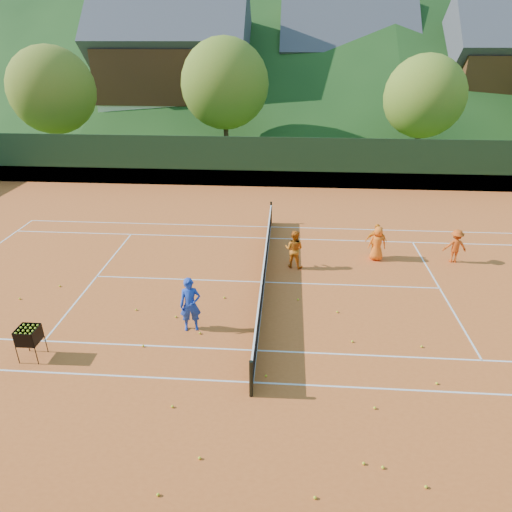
# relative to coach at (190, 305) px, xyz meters

# --- Properties ---
(ground) EXTENTS (400.00, 400.00, 0.00)m
(ground) POSITION_rel_coach_xyz_m (2.09, 3.16, -0.90)
(ground) COLOR #31541A
(ground) RESTS_ON ground
(clay_court) EXTENTS (40.00, 24.00, 0.02)m
(clay_court) POSITION_rel_coach_xyz_m (2.09, 3.16, -0.89)
(clay_court) COLOR #C1541F
(clay_court) RESTS_ON ground
(coach) EXTENTS (0.71, 0.54, 1.77)m
(coach) POSITION_rel_coach_xyz_m (0.00, 0.00, 0.00)
(coach) COLOR #1B3BB2
(coach) RESTS_ON clay_court
(student_a) EXTENTS (0.89, 0.78, 1.54)m
(student_a) POSITION_rel_coach_xyz_m (3.18, 4.52, -0.11)
(student_a) COLOR #D26412
(student_a) RESTS_ON clay_court
(student_b) EXTENTS (0.87, 0.41, 1.44)m
(student_b) POSITION_rel_coach_xyz_m (6.53, 5.67, -0.16)
(student_b) COLOR orange
(student_b) RESTS_ON clay_court
(student_c) EXTENTS (0.71, 0.47, 1.43)m
(student_c) POSITION_rel_coach_xyz_m (6.54, 5.41, -0.17)
(student_c) COLOR orange
(student_c) RESTS_ON clay_court
(student_d) EXTENTS (0.91, 0.54, 1.39)m
(student_d) POSITION_rel_coach_xyz_m (9.63, 5.44, -0.19)
(student_d) COLOR #D04B12
(student_d) RESTS_ON clay_court
(tennis_ball_0) EXTENTS (0.07, 0.07, 0.07)m
(tennis_ball_0) POSITION_rel_coach_xyz_m (6.93, -0.46, -0.85)
(tennis_ball_0) COLOR #C4D323
(tennis_ball_0) RESTS_ON clay_court
(tennis_ball_1) EXTENTS (0.07, 0.07, 0.07)m
(tennis_ball_1) POSITION_rel_coach_xyz_m (5.15, -3.05, -0.85)
(tennis_ball_1) COLOR #C4D323
(tennis_ball_1) RESTS_ON clay_court
(tennis_ball_2) EXTENTS (0.07, 0.07, 0.07)m
(tennis_ball_2) POSITION_rel_coach_xyz_m (-1.26, -1.02, -0.85)
(tennis_ball_2) COLOR #C4D323
(tennis_ball_2) RESTS_ON clay_court
(tennis_ball_3) EXTENTS (0.07, 0.07, 0.07)m
(tennis_ball_3) POSITION_rel_coach_xyz_m (1.13, -4.82, -0.85)
(tennis_ball_3) COLOR #C4D323
(tennis_ball_3) RESTS_ON clay_court
(tennis_ball_4) EXTENTS (0.07, 0.07, 0.07)m
(tennis_ball_4) POSITION_rel_coach_xyz_m (0.76, 1.90, -0.85)
(tennis_ball_4) COLOR #C4D323
(tennis_ball_4) RESTS_ON clay_court
(tennis_ball_5) EXTENTS (0.07, 0.07, 0.07)m
(tennis_ball_5) POSITION_rel_coach_xyz_m (0.30, -0.26, -0.85)
(tennis_ball_5) COLOR #C4D323
(tennis_ball_5) RESTS_ON clay_court
(tennis_ball_7) EXTENTS (0.07, 0.07, 0.07)m
(tennis_ball_7) POSITION_rel_coach_xyz_m (5.04, -4.78, -0.85)
(tennis_ball_7) COLOR #C4D323
(tennis_ball_7) RESTS_ON clay_court
(tennis_ball_8) EXTENTS (0.07, 0.07, 0.07)m
(tennis_ball_8) POSITION_rel_coach_xyz_m (-2.07, 0.91, -0.85)
(tennis_ball_8) COLOR #C4D323
(tennis_ball_8) RESTS_ON clay_court
(tennis_ball_9) EXTENTS (0.07, 0.07, 0.07)m
(tennis_ball_9) POSITION_rel_coach_xyz_m (4.62, 1.25, -0.85)
(tennis_ball_9) COLOR #C4D323
(tennis_ball_9) RESTS_ON clay_court
(tennis_ball_10) EXTENTS (0.07, 0.07, 0.07)m
(tennis_ball_10) POSITION_rel_coach_xyz_m (2.43, -2.07, -0.85)
(tennis_ball_10) COLOR #C4D323
(tennis_ball_10) RESTS_ON clay_court
(tennis_ball_12) EXTENTS (0.07, 0.07, 0.07)m
(tennis_ball_12) POSITION_rel_coach_xyz_m (0.46, -5.75, -0.85)
(tennis_ball_12) COLOR #C4D323
(tennis_ball_12) RESTS_ON clay_court
(tennis_ball_13) EXTENTS (0.07, 0.07, 0.07)m
(tennis_ball_13) POSITION_rel_coach_xyz_m (3.33, 1.95, -0.85)
(tennis_ball_13) COLOR #C4D323
(tennis_ball_13) RESTS_ON clay_court
(tennis_ball_14) EXTENTS (0.07, 0.07, 0.07)m
(tennis_ball_14) POSITION_rel_coach_xyz_m (4.65, -4.71, -0.85)
(tennis_ball_14) COLOR #C4D323
(tennis_ball_14) RESTS_ON clay_court
(tennis_ball_15) EXTENTS (0.07, 0.07, 0.07)m
(tennis_ball_15) POSITION_rel_coach_xyz_m (-5.35, 2.29, -0.85)
(tennis_ball_15) COLOR #C4D323
(tennis_ball_15) RESTS_ON clay_court
(tennis_ball_16) EXTENTS (0.07, 0.07, 0.07)m
(tennis_ball_16) POSITION_rel_coach_xyz_m (-6.34, 1.33, -0.85)
(tennis_ball_16) COLOR #C4D323
(tennis_ball_16) RESTS_ON clay_court
(tennis_ball_17) EXTENTS (0.07, 0.07, 0.07)m
(tennis_ball_17) POSITION_rel_coach_xyz_m (5.83, -5.19, -0.85)
(tennis_ball_17) COLOR #C4D323
(tennis_ball_17) RESTS_ON clay_court
(tennis_ball_18) EXTENTS (0.07, 0.07, 0.07)m
(tennis_ball_18) POSITION_rel_coach_xyz_m (4.93, -0.35, -0.85)
(tennis_ball_18) COLOR #C4D323
(tennis_ball_18) RESTS_ON clay_court
(tennis_ball_20) EXTENTS (0.07, 0.07, 0.07)m
(tennis_ball_20) POSITION_rel_coach_xyz_m (-0.65, 0.58, -0.85)
(tennis_ball_20) COLOR #C4D323
(tennis_ball_20) RESTS_ON clay_court
(tennis_ball_22) EXTENTS (0.07, 0.07, 0.07)m
(tennis_ball_22) POSITION_rel_coach_xyz_m (6.92, -2.05, -0.85)
(tennis_ball_22) COLOR #C4D323
(tennis_ball_22) RESTS_ON clay_court
(tennis_ball_23) EXTENTS (0.07, 0.07, 0.07)m
(tennis_ball_23) POSITION_rel_coach_xyz_m (3.58, -5.59, -0.85)
(tennis_ball_23) COLOR #C4D323
(tennis_ball_23) RESTS_ON clay_court
(tennis_ball_24) EXTENTS (0.07, 0.07, 0.07)m
(tennis_ball_24) POSITION_rel_coach_xyz_m (0.18, -3.36, -0.85)
(tennis_ball_24) COLOR #C4D323
(tennis_ball_24) RESTS_ON clay_court
(court_lines) EXTENTS (23.83, 11.03, 0.00)m
(court_lines) POSITION_rel_coach_xyz_m (2.09, 3.16, -0.88)
(court_lines) COLOR white
(court_lines) RESTS_ON clay_court
(tennis_net) EXTENTS (0.10, 12.07, 1.10)m
(tennis_net) POSITION_rel_coach_xyz_m (2.09, 3.16, -0.38)
(tennis_net) COLOR black
(tennis_net) RESTS_ON clay_court
(perimeter_fence) EXTENTS (40.40, 24.24, 3.00)m
(perimeter_fence) POSITION_rel_coach_xyz_m (2.09, 3.16, 0.36)
(perimeter_fence) COLOR black
(perimeter_fence) RESTS_ON clay_court
(ball_hopper) EXTENTS (0.57, 0.57, 1.00)m
(ball_hopper) POSITION_rel_coach_xyz_m (-4.22, -1.72, -0.14)
(ball_hopper) COLOR black
(ball_hopper) RESTS_ON clay_court
(chalet_left) EXTENTS (13.80, 9.93, 12.92)m
(chalet_left) POSITION_rel_coach_xyz_m (-7.91, 33.16, 4.74)
(chalet_left) COLOR beige
(chalet_left) RESTS_ON ground
(chalet_mid) EXTENTS (12.65, 8.82, 11.45)m
(chalet_mid) POSITION_rel_coach_xyz_m (8.09, 37.16, 4.09)
(chalet_mid) COLOR beige
(chalet_mid) RESTS_ON ground
(chalet_right) EXTENTS (11.50, 8.82, 11.91)m
(chalet_right) POSITION_rel_coach_xyz_m (22.09, 33.16, 4.35)
(chalet_right) COLOR beige
(chalet_right) RESTS_ON ground
(tree_a) EXTENTS (6.00, 6.00, 7.88)m
(tree_a) POSITION_rel_coach_xyz_m (-13.91, 21.16, 3.97)
(tree_a) COLOR #432D1A
(tree_a) RESTS_ON ground
(tree_b) EXTENTS (6.40, 6.40, 8.40)m
(tree_b) POSITION_rel_coach_xyz_m (-1.91, 23.16, 4.29)
(tree_b) COLOR #3F2819
(tree_b) RESTS_ON ground
(tree_c) EXTENTS (5.60, 5.60, 7.35)m
(tree_c) POSITION_rel_coach_xyz_m (12.09, 22.16, 3.64)
(tree_c) COLOR #412A1A
(tree_c) RESTS_ON ground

